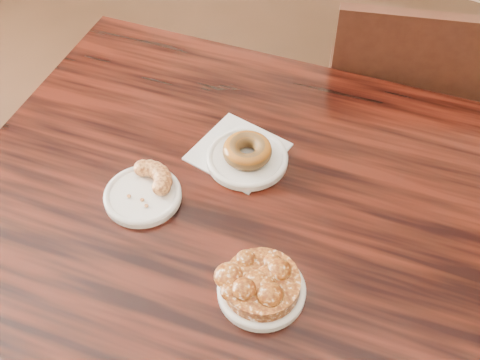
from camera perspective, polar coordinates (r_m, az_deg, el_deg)
The scene contains 9 objects.
cafe_table at distance 1.39m, azimuth -2.23°, elevation -13.07°, with size 0.98×0.98×0.75m, color black.
chair_far at distance 1.78m, azimuth 15.66°, elevation 6.40°, with size 0.51×0.51×0.90m, color black, non-canonical shape.
napkin at distance 1.18m, azimuth -0.18°, elevation 2.71°, with size 0.16×0.16×0.00m, color silver.
plate_donut at distance 1.16m, azimuth 0.68°, elevation 2.04°, with size 0.16×0.16×0.01m, color white.
plate_cruller at distance 1.12m, azimuth -9.20°, elevation -1.50°, with size 0.14×0.14×0.01m, color white.
plate_fritter at distance 0.99m, azimuth 2.04°, elevation -10.43°, with size 0.14×0.14×0.01m, color white.
glazed_donut at distance 1.14m, azimuth 0.69°, elevation 2.81°, with size 0.09×0.09×0.03m, color brown.
apple_fritter at distance 0.97m, azimuth 2.08°, elevation -9.64°, with size 0.17×0.17×0.04m, color #4A1B07, non-canonical shape.
cruller_fragment at distance 1.10m, azimuth -9.34°, elevation -0.79°, with size 0.11×0.11×0.03m, color #642D14, non-canonical shape.
Camera 1 is at (0.47, -0.24, 1.61)m, focal length 45.00 mm.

